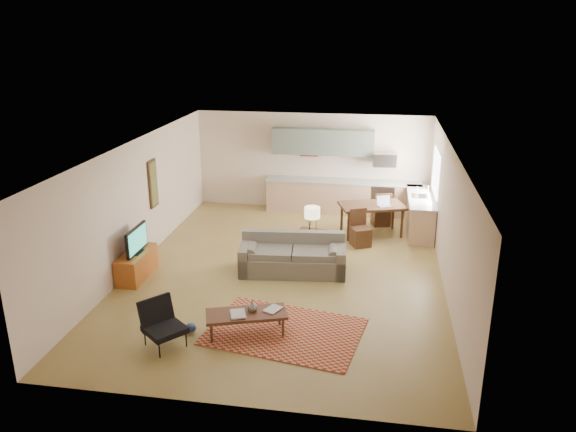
% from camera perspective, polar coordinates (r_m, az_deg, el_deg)
% --- Properties ---
extents(room, '(9.00, 9.00, 9.00)m').
position_cam_1_polar(room, '(11.50, -0.24, 0.47)').
color(room, olive).
rests_on(room, ground).
extents(kitchen_counter_back, '(4.26, 0.64, 0.92)m').
position_cam_1_polar(kitchen_counter_back, '(15.64, 5.56, 1.97)').
color(kitchen_counter_back, tan).
rests_on(kitchen_counter_back, ground).
extents(kitchen_counter_right, '(0.64, 2.26, 0.92)m').
position_cam_1_polar(kitchen_counter_right, '(14.53, 13.24, 0.22)').
color(kitchen_counter_right, tan).
rests_on(kitchen_counter_right, ground).
extents(kitchen_range, '(0.62, 0.62, 0.90)m').
position_cam_1_polar(kitchen_range, '(15.62, 9.59, 1.72)').
color(kitchen_range, '#A5A8AD').
rests_on(kitchen_range, ground).
extents(kitchen_microwave, '(0.62, 0.40, 0.35)m').
position_cam_1_polar(kitchen_microwave, '(15.35, 9.81, 5.67)').
color(kitchen_microwave, '#A5A8AD').
rests_on(kitchen_microwave, room).
extents(upper_cabinets, '(2.80, 0.34, 0.70)m').
position_cam_1_polar(upper_cabinets, '(15.47, 3.54, 7.53)').
color(upper_cabinets, slate).
rests_on(upper_cabinets, room).
extents(window_right, '(0.02, 1.40, 1.05)m').
position_cam_1_polar(window_right, '(14.26, 14.77, 4.31)').
color(window_right, white).
rests_on(window_right, room).
extents(wall_art_left, '(0.06, 0.42, 1.10)m').
position_cam_1_polar(wall_art_left, '(13.15, -13.52, 3.21)').
color(wall_art_left, olive).
rests_on(wall_art_left, room).
extents(triptych, '(1.70, 0.04, 0.50)m').
position_cam_1_polar(triptych, '(15.69, 2.12, 6.96)').
color(triptych, '#FFE8C4').
rests_on(triptych, room).
extents(rug, '(2.82, 2.18, 0.02)m').
position_cam_1_polar(rug, '(9.80, -0.35, -11.63)').
color(rug, maroon).
rests_on(rug, floor).
extents(sofa, '(2.39, 1.22, 0.80)m').
position_cam_1_polar(sofa, '(11.81, 0.47, -3.95)').
color(sofa, '#696155').
rests_on(sofa, floor).
extents(coffee_table, '(1.46, 0.94, 0.41)m').
position_cam_1_polar(coffee_table, '(9.66, -4.23, -10.81)').
color(coffee_table, '#4A2819').
rests_on(coffee_table, floor).
extents(book_a, '(0.45, 0.49, 0.03)m').
position_cam_1_polar(book_a, '(9.50, -5.88, -9.94)').
color(book_a, maroon).
rests_on(book_a, coffee_table).
extents(book_b, '(0.47, 0.49, 0.02)m').
position_cam_1_polar(book_b, '(9.68, -2.06, -9.26)').
color(book_b, navy).
rests_on(book_b, coffee_table).
extents(vase, '(0.20, 0.20, 0.18)m').
position_cam_1_polar(vase, '(9.58, -3.65, -9.10)').
color(vase, black).
rests_on(vase, coffee_table).
extents(armchair, '(0.95, 0.95, 0.77)m').
position_cam_1_polar(armchair, '(9.43, -12.44, -10.77)').
color(armchair, black).
rests_on(armchair, floor).
extents(tv_credenza, '(0.46, 1.19, 0.55)m').
position_cam_1_polar(tv_credenza, '(12.06, -15.12, -4.80)').
color(tv_credenza, '#9A4918').
rests_on(tv_credenza, floor).
extents(tv, '(0.09, 0.92, 0.55)m').
position_cam_1_polar(tv, '(11.83, -15.14, -2.37)').
color(tv, black).
rests_on(tv, tv_credenza).
extents(console_table, '(0.67, 0.51, 0.70)m').
position_cam_1_polar(console_table, '(12.43, 2.42, -3.03)').
color(console_table, '#3C2315').
rests_on(console_table, floor).
extents(table_lamp, '(0.42, 0.42, 0.56)m').
position_cam_1_polar(table_lamp, '(12.20, 2.46, -0.27)').
color(table_lamp, beige).
rests_on(table_lamp, console_table).
extents(dining_table, '(1.76, 1.33, 0.79)m').
position_cam_1_polar(dining_table, '(14.08, 8.47, -0.37)').
color(dining_table, '#3C2315').
rests_on(dining_table, floor).
extents(dining_chair_near, '(0.56, 0.57, 0.87)m').
position_cam_1_polar(dining_chair_near, '(13.33, 7.41, -1.23)').
color(dining_chair_near, '#3C2315').
rests_on(dining_chair_near, floor).
extents(dining_chair_far, '(0.54, 0.56, 0.91)m').
position_cam_1_polar(dining_chair_far, '(14.81, 9.44, 0.80)').
color(dining_chair_far, '#3C2315').
rests_on(dining_chair_far, floor).
extents(laptop, '(0.40, 0.36, 0.25)m').
position_cam_1_polar(laptop, '(13.82, 9.85, 1.46)').
color(laptop, '#A5A8AD').
rests_on(laptop, dining_table).
extents(soap_bottle, '(0.10, 0.10, 0.19)m').
position_cam_1_polar(soap_bottle, '(14.56, 12.96, 2.57)').
color(soap_bottle, '#FFE8C4').
rests_on(soap_bottle, kitchen_counter_right).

